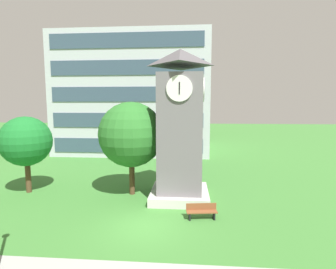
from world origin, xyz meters
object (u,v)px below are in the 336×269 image
at_px(park_bench, 202,211).
at_px(tree_by_building, 26,141).
at_px(clock_tower, 180,134).
at_px(tree_near_tower, 131,135).

bearing_deg(park_bench, tree_by_building, 164.37).
bearing_deg(tree_by_building, clock_tower, -1.89).
xyz_separation_m(park_bench, tree_by_building, (-12.99, 3.64, 3.47)).
height_order(park_bench, tree_by_building, tree_by_building).
xyz_separation_m(clock_tower, park_bench, (1.39, -3.25, -4.20)).
relative_size(tree_by_building, tree_near_tower, 0.84).
relative_size(clock_tower, tree_near_tower, 1.51).
height_order(clock_tower, park_bench, clock_tower).
distance_m(park_bench, tree_near_tower, 7.48).
xyz_separation_m(park_bench, tree_near_tower, (-4.99, 3.85, 4.04)).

